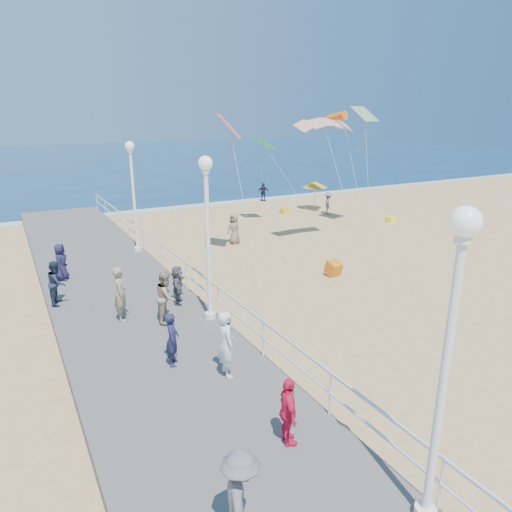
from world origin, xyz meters
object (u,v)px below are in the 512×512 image
spectator_7 (57,283)px  beach_walker_b (263,192)px  lamp_post_mid (207,223)px  beach_umbrella (315,184)px  spectator_1 (166,297)px  box_kite (333,270)px  spectator_5 (178,285)px  toddler_held (229,329)px  spectator_3 (288,412)px  beach_walker_a (328,203)px  beach_chair_left (285,211)px  lamp_post_far (133,185)px  beach_chair_right (391,219)px  spectator_2 (241,499)px  lamp_post_near (449,343)px  beach_walker_c (234,229)px  spectator_4 (61,262)px  spectator_0 (172,339)px  spectator_6 (121,294)px  woman_holding_toddler (226,344)px

spectator_7 → beach_walker_b: size_ratio=1.03×
lamp_post_mid → beach_umbrella: bearing=44.6°
spectator_1 → box_kite: size_ratio=2.86×
spectator_5 → spectator_7: spectator_7 is taller
toddler_held → spectator_3: (-0.17, -3.10, -0.46)m
beach_walker_b → beach_umbrella: (1.68, -4.83, 1.14)m
beach_walker_b → beach_walker_a: bearing=136.1°
beach_chair_left → spectator_3: bearing=-122.3°
beach_umbrella → lamp_post_far: bearing=-158.8°
beach_chair_right → toddler_held: bearing=-145.9°
spectator_2 → box_kite: bearing=-27.3°
beach_walker_a → beach_walker_b: size_ratio=1.03×
lamp_post_near → beach_umbrella: (15.03, 23.84, -1.75)m
lamp_post_near → toddler_held: size_ratio=7.44×
toddler_held → spectator_2: spectator_2 is taller
lamp_post_far → spectator_3: (-1.04, -15.35, -2.51)m
lamp_post_near → lamp_post_far: 18.00m
beach_chair_right → beach_walker_c: bearing=178.5°
beach_walker_c → lamp_post_far: bearing=-111.3°
spectator_4 → beach_walker_c: (9.24, 2.77, -0.31)m
spectator_1 → beach_chair_left: (13.58, 14.18, -1.06)m
spectator_5 → beach_umbrella: (15.52, 13.10, 0.81)m
spectator_3 → beach_walker_a: 25.02m
beach_umbrella → spectator_1: bearing=-138.7°
beach_umbrella → box_kite: bearing=-122.8°
toddler_held → beach_chair_right: size_ratio=1.30×
spectator_0 → spectator_3: bearing=-142.0°
spectator_2 → spectator_6: spectator_6 is taller
spectator_4 → beach_walker_c: size_ratio=0.90×
spectator_4 → box_kite: size_ratio=2.54×
spectator_2 → beach_umbrella: (17.94, 22.74, 0.67)m
beach_walker_a → beach_chair_left: 3.18m
box_kite → beach_chair_right: size_ratio=1.09×
beach_chair_left → spectator_6: bearing=-138.0°
spectator_0 → spectator_2: 5.75m
toddler_held → spectator_3: size_ratio=0.48×
spectator_6 → beach_chair_left: bearing=-29.9°
box_kite → beach_umbrella: (8.14, 12.65, 1.61)m
lamp_post_far → spectator_7: lamp_post_far is taller
beach_walker_a → toddler_held: bearing=171.2°
spectator_3 → lamp_post_near: bearing=-142.4°
beach_walker_c → spectator_2: bearing=-49.0°
spectator_5 → beach_umbrella: bearing=-25.0°
spectator_1 → lamp_post_far: bearing=21.0°
spectator_0 → beach_chair_left: size_ratio=2.72×
spectator_0 → spectator_4: (-1.76, 8.59, 0.01)m
woman_holding_toddler → box_kite: (7.90, 5.58, -1.00)m
spectator_2 → beach_walker_a: size_ratio=1.06×
spectator_4 → beach_umbrella: bearing=-45.4°
spectator_3 → beach_walker_a: spectator_3 is taller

